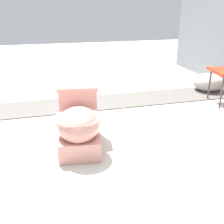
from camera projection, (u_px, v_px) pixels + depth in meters
ground_plane at (81, 148)px, 2.33m from camera, size 14.00×14.00×0.00m
gravel_strip at (106, 102)px, 3.43m from camera, size 0.56×8.00×0.01m
toilet at (79, 124)px, 2.28m from camera, size 0.68×0.46×0.52m
boulder_near at (208, 82)px, 3.84m from camera, size 0.56×0.58×0.26m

